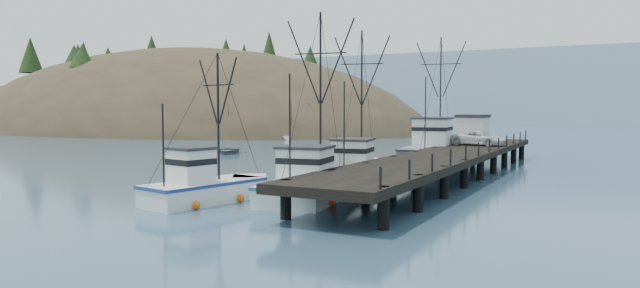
% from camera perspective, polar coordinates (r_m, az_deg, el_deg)
% --- Properties ---
extents(ground, '(400.00, 400.00, 0.00)m').
position_cam_1_polar(ground, '(38.69, -14.87, -4.71)').
color(ground, '#31526E').
rests_on(ground, ground).
extents(pier, '(6.00, 44.00, 2.00)m').
position_cam_1_polar(pier, '(45.81, 12.58, -1.24)').
color(pier, black).
rests_on(pier, ground).
extents(headland, '(134.80, 78.00, 51.00)m').
position_cam_1_polar(headland, '(147.25, -15.43, -0.33)').
color(headland, '#382D1E').
rests_on(headland, ground).
extents(distant_ridge, '(360.00, 40.00, 26.00)m').
position_cam_1_polar(distant_ridge, '(198.74, 23.35, 1.83)').
color(distant_ridge, '#9EB2C6').
rests_on(distant_ridge, ground).
extents(distant_ridge_far, '(180.00, 25.00, 18.00)m').
position_cam_1_polar(distant_ridge_far, '(223.10, 10.77, 2.25)').
color(distant_ridge_far, silver).
rests_on(distant_ridge_far, ground).
extents(moored_sailboats, '(17.64, 18.04, 6.35)m').
position_cam_1_polar(moored_sailboats, '(102.62, -5.82, 0.79)').
color(moored_sailboats, white).
rests_on(moored_sailboats, ground).
extents(trawler_near, '(5.40, 11.88, 11.88)m').
position_cam_1_polar(trawler_near, '(35.40, -0.52, -4.02)').
color(trawler_near, white).
rests_on(trawler_near, ground).
extents(trawler_mid, '(4.41, 8.94, 9.13)m').
position_cam_1_polar(trawler_mid, '(34.38, -11.09, -4.33)').
color(trawler_mid, white).
rests_on(trawler_mid, ground).
extents(trawler_far, '(5.44, 11.62, 11.76)m').
position_cam_1_polar(trawler_far, '(43.16, 3.82, -2.62)').
color(trawler_far, white).
rests_on(trawler_far, ground).
extents(work_vessel, '(5.75, 15.39, 12.86)m').
position_cam_1_polar(work_vessel, '(57.06, 11.59, -0.72)').
color(work_vessel, slate).
rests_on(work_vessel, ground).
extents(pier_shed, '(3.00, 3.20, 2.80)m').
position_cam_1_polar(pier_shed, '(60.64, 15.03, 1.56)').
color(pier_shed, silver).
rests_on(pier_shed, pier).
extents(pickup_truck, '(5.26, 3.25, 1.36)m').
position_cam_1_polar(pickup_truck, '(55.08, 15.62, 0.57)').
color(pickup_truck, silver).
rests_on(pickup_truck, pier).
extents(motorboat, '(5.68, 6.45, 1.11)m').
position_cam_1_polar(motorboat, '(69.00, -9.12, -0.95)').
color(motorboat, '#53595C').
rests_on(motorboat, ground).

